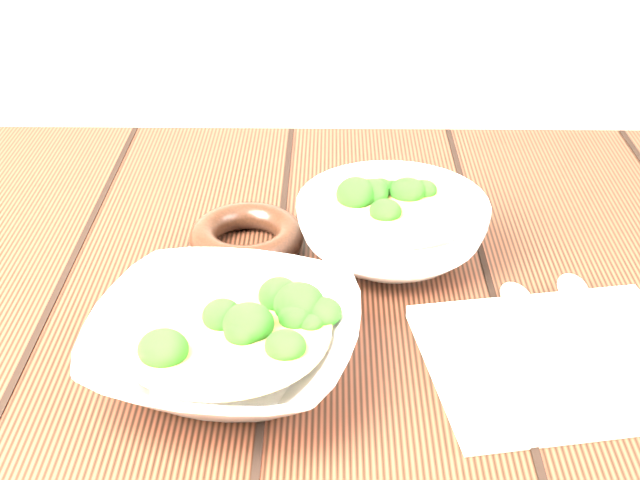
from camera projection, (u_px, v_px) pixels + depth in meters
table at (297, 410)px, 0.86m from camera, size 1.20×0.80×0.75m
soup_bowl_front at (225, 342)px, 0.71m from camera, size 0.25×0.25×0.06m
soup_bowl_back at (392, 227)px, 0.86m from camera, size 0.23×0.23×0.07m
trivet at (247, 237)px, 0.88m from camera, size 0.15×0.15×0.03m
napkin at (560, 361)px, 0.72m from camera, size 0.24×0.21×0.01m
spoon_left at (528, 321)px, 0.75m from camera, size 0.03×0.18×0.01m
spoon_right at (580, 311)px, 0.77m from camera, size 0.03×0.18×0.01m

